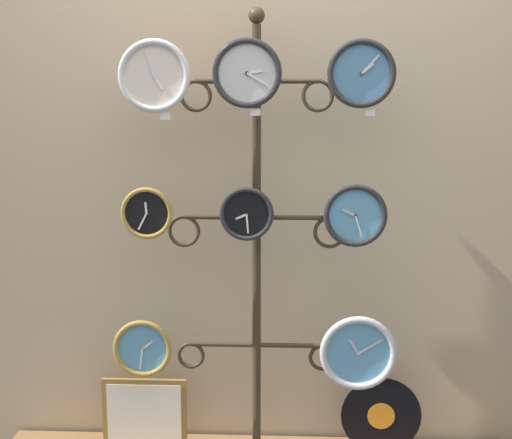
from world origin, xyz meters
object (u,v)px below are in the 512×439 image
clock_bottom_left (143,348)px  clock_bottom_right (358,353)px  clock_top_left (154,76)px  clock_middle_left (147,213)px  clock_middle_right (355,215)px  display_stand (257,321)px  picture_frame (145,414)px  clock_top_center (247,73)px  vinyl_record (381,416)px  clock_middle_center (247,214)px  clock_top_right (362,74)px

clock_bottom_left → clock_bottom_right: clock_bottom_right is taller
clock_top_left → clock_middle_left: clock_top_left is taller
clock_middle_left → clock_middle_right: clock_middle_right is taller
display_stand → clock_bottom_right: bearing=-15.5°
display_stand → clock_bottom_left: display_stand is taller
clock_bottom_right → picture_frame: bearing=173.9°
clock_top_center → picture_frame: clock_top_center is taller
clock_top_center → clock_middle_right: (0.43, -0.01, -0.55)m
clock_middle_left → clock_bottom_left: clock_middle_left is taller
clock_top_left → clock_middle_right: (0.79, -0.02, -0.54)m
clock_top_left → clock_middle_left: 0.54m
clock_top_center → clock_bottom_left: 1.20m
clock_top_left → vinyl_record: (0.93, 0.07, -1.42)m
clock_middle_left → display_stand: bearing=11.4°
clock_top_center → clock_middle_center: clock_top_center is taller
clock_bottom_left → vinyl_record: size_ratio=0.72×
clock_top_center → clock_middle_left: bearing=179.3°
clock_bottom_right → vinyl_record: clock_bottom_right is taller
display_stand → picture_frame: display_stand is taller
clock_middle_left → clock_top_center: bearing=-0.7°
clock_middle_right → clock_bottom_left: clock_middle_right is taller
clock_top_center → clock_top_right: size_ratio=1.02×
clock_middle_center → picture_frame: size_ratio=0.60×
clock_top_left → clock_middle_left: size_ratio=1.35×
clock_top_left → clock_middle_center: bearing=1.8°
vinyl_record → clock_bottom_left: bearing=-175.9°
vinyl_record → clock_top_center: bearing=-172.3°
clock_middle_center → vinyl_record: (0.57, 0.06, -0.88)m
clock_bottom_left → clock_middle_right: bearing=-1.3°
vinyl_record → display_stand: bearing=178.2°
display_stand → clock_middle_left: (-0.44, -0.09, 0.47)m
clock_top_right → vinyl_record: size_ratio=0.77×
clock_bottom_left → clock_bottom_right: bearing=-1.7°
display_stand → clock_middle_right: size_ratio=7.65×
clock_top_center → vinyl_record: size_ratio=0.79×
clock_middle_center → clock_middle_right: clock_middle_right is taller
clock_middle_left → clock_bottom_right: 1.03m
clock_bottom_right → clock_top_right: bearing=120.9°
clock_bottom_right → vinyl_record: (0.11, 0.10, -0.32)m
vinyl_record → picture_frame: bearing=-179.9°
clock_top_left → clock_top_right: clock_top_left is taller
vinyl_record → clock_bottom_right: bearing=-139.1°
picture_frame → clock_bottom_left: bearing=-77.8°
clock_top_right → clock_bottom_right: (0.01, -0.02, -1.11)m
picture_frame → clock_top_right: bearing=-4.9°
clock_middle_right → vinyl_record: bearing=33.3°
picture_frame → clock_middle_center: bearing=-7.2°
clock_top_center → clock_bottom_left: bearing=179.4°
clock_middle_right → picture_frame: bearing=174.2°
clock_middle_left → picture_frame: 0.90m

